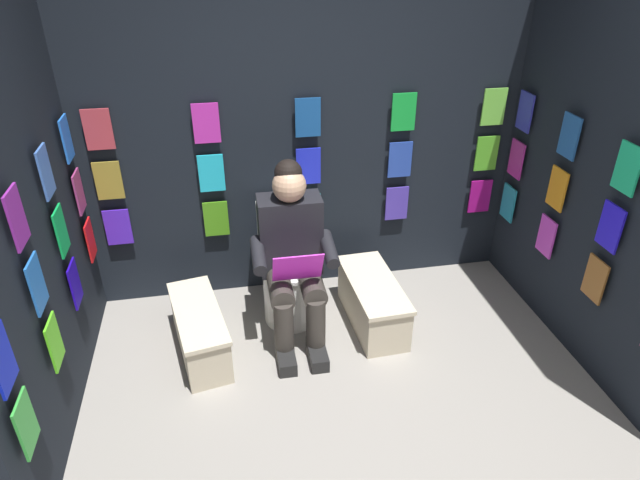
{
  "coord_description": "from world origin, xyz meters",
  "views": [
    {
      "loc": [
        0.6,
        1.61,
        2.39
      ],
      "look_at": [
        0.08,
        -1.06,
        0.85
      ],
      "focal_mm": 30.89,
      "sensor_mm": 36.0,
      "label": 1
    }
  ],
  "objects_px": {
    "toilet": "(289,272)",
    "comic_longbox_far": "(200,331)",
    "comic_longbox_near": "(373,302)",
    "person_reading": "(293,255)"
  },
  "relations": [
    {
      "from": "comic_longbox_far",
      "to": "person_reading",
      "type": "bearing_deg",
      "value": 178.89
    },
    {
      "from": "person_reading",
      "to": "comic_longbox_near",
      "type": "height_order",
      "value": "person_reading"
    },
    {
      "from": "comic_longbox_far",
      "to": "comic_longbox_near",
      "type": "bearing_deg",
      "value": 174.4
    },
    {
      "from": "toilet",
      "to": "comic_longbox_near",
      "type": "distance_m",
      "value": 0.61
    },
    {
      "from": "comic_longbox_near",
      "to": "comic_longbox_far",
      "type": "height_order",
      "value": "comic_longbox_near"
    },
    {
      "from": "toilet",
      "to": "comic_longbox_far",
      "type": "bearing_deg",
      "value": 28.22
    },
    {
      "from": "toilet",
      "to": "comic_longbox_near",
      "type": "xyz_separation_m",
      "value": [
        -0.54,
        0.23,
        -0.16
      ]
    },
    {
      "from": "toilet",
      "to": "comic_longbox_near",
      "type": "bearing_deg",
      "value": 157.42
    },
    {
      "from": "comic_longbox_near",
      "to": "comic_longbox_far",
      "type": "relative_size",
      "value": 0.98
    },
    {
      "from": "person_reading",
      "to": "comic_longbox_near",
      "type": "xyz_separation_m",
      "value": [
        -0.54,
        0.01,
        -0.43
      ]
    }
  ]
}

